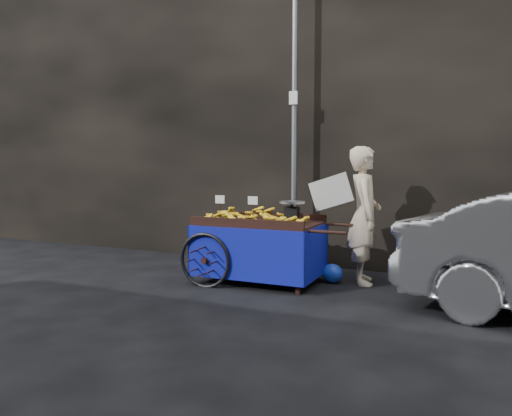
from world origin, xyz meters
The scene contains 6 objects.
ground centered at (0.00, 0.00, 0.00)m, with size 80.00×80.00×0.00m, color black.
building_wall centered at (0.39, 2.60, 2.50)m, with size 13.50×2.00×5.00m.
street_pole centered at (0.30, 1.30, 2.01)m, with size 0.12×0.10×4.00m.
banana_cart centered at (0.15, 0.36, 0.69)m, with size 2.07×1.05×1.11m.
vendor centered at (1.40, 0.85, 0.86)m, with size 0.95×0.72×1.71m.
plastic_bag centered at (1.05, 0.69, 0.12)m, with size 0.27×0.22×0.24m, color #1839B8.
Camera 1 is at (2.81, -5.28, 1.48)m, focal length 35.00 mm.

